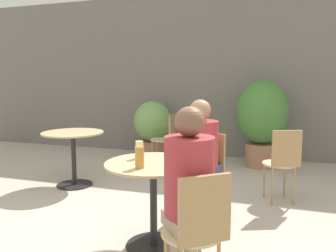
{
  "coord_description": "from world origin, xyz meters",
  "views": [
    {
      "loc": [
        1.1,
        -2.35,
        1.38
      ],
      "look_at": [
        0.2,
        0.5,
        0.98
      ],
      "focal_mm": 35.0,
      "sensor_mm": 36.0,
      "label": 1
    }
  ],
  "objects_px": {
    "bistro_chair_2": "(167,135)",
    "potted_plant_1": "(262,117)",
    "seated_person_1": "(199,150)",
    "beer_glass_2": "(177,155)",
    "cafe_table_near": "(153,184)",
    "beer_glass_0": "(139,150)",
    "bistro_chair_1": "(206,167)",
    "beer_glass_1": "(140,157)",
    "bistro_chair_3": "(283,159)",
    "bistro_chair_0": "(198,227)",
    "cafe_table_far": "(73,146)",
    "potted_plant_0": "(153,127)",
    "seated_person_0": "(188,185)"
  },
  "relations": [
    {
      "from": "potted_plant_0",
      "to": "cafe_table_far",
      "type": "bearing_deg",
      "value": -103.4
    },
    {
      "from": "seated_person_1",
      "to": "beer_glass_2",
      "type": "distance_m",
      "value": 0.61
    },
    {
      "from": "bistro_chair_3",
      "to": "seated_person_0",
      "type": "height_order",
      "value": "seated_person_0"
    },
    {
      "from": "seated_person_1",
      "to": "bistro_chair_0",
      "type": "bearing_deg",
      "value": -56.85
    },
    {
      "from": "bistro_chair_0",
      "to": "beer_glass_1",
      "type": "bearing_deg",
      "value": -77.44
    },
    {
      "from": "seated_person_1",
      "to": "beer_glass_0",
      "type": "xyz_separation_m",
      "value": [
        -0.41,
        -0.52,
        0.08
      ]
    },
    {
      "from": "cafe_table_near",
      "to": "cafe_table_far",
      "type": "relative_size",
      "value": 1.0
    },
    {
      "from": "bistro_chair_3",
      "to": "seated_person_0",
      "type": "bearing_deg",
      "value": 50.3
    },
    {
      "from": "bistro_chair_2",
      "to": "potted_plant_0",
      "type": "height_order",
      "value": "potted_plant_0"
    },
    {
      "from": "beer_glass_0",
      "to": "potted_plant_1",
      "type": "height_order",
      "value": "potted_plant_1"
    },
    {
      "from": "potted_plant_1",
      "to": "seated_person_0",
      "type": "bearing_deg",
      "value": -95.48
    },
    {
      "from": "bistro_chair_3",
      "to": "seated_person_1",
      "type": "relative_size",
      "value": 0.71
    },
    {
      "from": "bistro_chair_2",
      "to": "potted_plant_0",
      "type": "distance_m",
      "value": 0.72
    },
    {
      "from": "cafe_table_near",
      "to": "bistro_chair_2",
      "type": "height_order",
      "value": "bistro_chair_2"
    },
    {
      "from": "bistro_chair_0",
      "to": "bistro_chair_3",
      "type": "bearing_deg",
      "value": -144.08
    },
    {
      "from": "cafe_table_far",
      "to": "bistro_chair_3",
      "type": "height_order",
      "value": "bistro_chair_3"
    },
    {
      "from": "cafe_table_near",
      "to": "bistro_chair_1",
      "type": "xyz_separation_m",
      "value": [
        0.29,
        0.76,
        -0.02
      ]
    },
    {
      "from": "cafe_table_far",
      "to": "cafe_table_near",
      "type": "bearing_deg",
      "value": -37.95
    },
    {
      "from": "bistro_chair_2",
      "to": "beer_glass_2",
      "type": "relative_size",
      "value": 5.87
    },
    {
      "from": "cafe_table_near",
      "to": "bistro_chair_2",
      "type": "xyz_separation_m",
      "value": [
        -0.69,
        2.52,
        -0.02
      ]
    },
    {
      "from": "seated_person_1",
      "to": "potted_plant_1",
      "type": "relative_size",
      "value": 0.86
    },
    {
      "from": "cafe_table_near",
      "to": "cafe_table_far",
      "type": "distance_m",
      "value": 2.01
    },
    {
      "from": "beer_glass_1",
      "to": "bistro_chair_2",
      "type": "bearing_deg",
      "value": 103.43
    },
    {
      "from": "bistro_chair_2",
      "to": "potted_plant_1",
      "type": "bearing_deg",
      "value": 106.67
    },
    {
      "from": "bistro_chair_2",
      "to": "cafe_table_near",
      "type": "bearing_deg",
      "value": 13.18
    },
    {
      "from": "cafe_table_near",
      "to": "beer_glass_0",
      "type": "relative_size",
      "value": 5.32
    },
    {
      "from": "beer_glass_1",
      "to": "beer_glass_2",
      "type": "bearing_deg",
      "value": 42.74
    },
    {
      "from": "bistro_chair_2",
      "to": "potted_plant_1",
      "type": "xyz_separation_m",
      "value": [
        1.45,
        0.49,
        0.29
      ]
    },
    {
      "from": "seated_person_1",
      "to": "beer_glass_0",
      "type": "bearing_deg",
      "value": -107.2
    },
    {
      "from": "beer_glass_0",
      "to": "potted_plant_0",
      "type": "relative_size",
      "value": 0.14
    },
    {
      "from": "bistro_chair_0",
      "to": "cafe_table_near",
      "type": "bearing_deg",
      "value": -90.0
    },
    {
      "from": "bistro_chair_1",
      "to": "beer_glass_1",
      "type": "distance_m",
      "value": 1.05
    },
    {
      "from": "beer_glass_0",
      "to": "bistro_chair_2",
      "type": "bearing_deg",
      "value": 102.18
    },
    {
      "from": "cafe_table_near",
      "to": "potted_plant_0",
      "type": "distance_m",
      "value": 3.29
    },
    {
      "from": "potted_plant_0",
      "to": "potted_plant_1",
      "type": "bearing_deg",
      "value": -1.99
    },
    {
      "from": "bistro_chair_0",
      "to": "beer_glass_2",
      "type": "distance_m",
      "value": 0.78
    },
    {
      "from": "cafe_table_near",
      "to": "potted_plant_1",
      "type": "relative_size",
      "value": 0.56
    },
    {
      "from": "seated_person_1",
      "to": "cafe_table_far",
      "type": "bearing_deg",
      "value": -177.21
    },
    {
      "from": "bistro_chair_1",
      "to": "bistro_chair_3",
      "type": "relative_size",
      "value": 1.0
    },
    {
      "from": "seated_person_1",
      "to": "potted_plant_0",
      "type": "relative_size",
      "value": 1.17
    },
    {
      "from": "cafe_table_far",
      "to": "bistro_chair_2",
      "type": "xyz_separation_m",
      "value": [
        0.89,
        1.29,
        -0.02
      ]
    },
    {
      "from": "beer_glass_1",
      "to": "potted_plant_1",
      "type": "bearing_deg",
      "value": 75.95
    },
    {
      "from": "cafe_table_near",
      "to": "beer_glass_0",
      "type": "distance_m",
      "value": 0.33
    },
    {
      "from": "seated_person_0",
      "to": "potted_plant_1",
      "type": "relative_size",
      "value": 0.87
    },
    {
      "from": "cafe_table_near",
      "to": "seated_person_0",
      "type": "bearing_deg",
      "value": -51.1
    },
    {
      "from": "potted_plant_1",
      "to": "bistro_chair_0",
      "type": "bearing_deg",
      "value": -93.95
    },
    {
      "from": "cafe_table_near",
      "to": "bistro_chair_3",
      "type": "distance_m",
      "value": 1.71
    },
    {
      "from": "bistro_chair_0",
      "to": "potted_plant_1",
      "type": "relative_size",
      "value": 0.61
    },
    {
      "from": "seated_person_0",
      "to": "beer_glass_1",
      "type": "distance_m",
      "value": 0.57
    },
    {
      "from": "bistro_chair_1",
      "to": "seated_person_1",
      "type": "bearing_deg",
      "value": -90.0
    }
  ]
}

